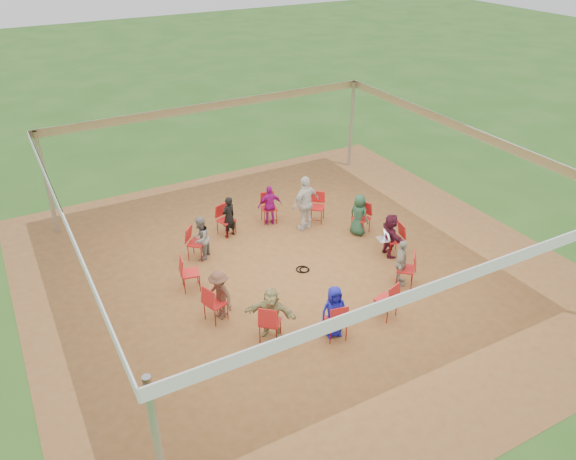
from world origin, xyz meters
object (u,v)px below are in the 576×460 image
chair_2 (317,208)px  chair_6 (190,273)px  chair_5 (197,243)px  person_seated_5 (219,295)px  chair_1 (361,218)px  laptop (385,237)px  person_seated_6 (271,313)px  standing_person (306,203)px  chair_11 (405,269)px  person_seated_8 (401,263)px  chair_10 (386,300)px  chair_8 (270,322)px  chair_4 (226,221)px  chair_0 (394,240)px  person_seated_4 (201,238)px  chair_9 (336,321)px  chair_7 (216,303)px  person_seated_7 (334,311)px  person_seated_2 (270,205)px  person_seated_0 (390,235)px  person_seated_1 (359,215)px  chair_3 (269,208)px  person_seated_3 (229,217)px  cable_coil (303,269)px

chair_2 → chair_6: bearing=60.0°
chair_5 → person_seated_5: person_seated_5 is taller
chair_1 → laptop: bearing=153.4°
person_seated_6 → standing_person: standing_person is taller
chair_5 → chair_11: bearing=90.0°
chair_5 → person_seated_8: person_seated_8 is taller
chair_10 → chair_8: bearing=150.0°
chair_1 → chair_4: (-3.37, 1.71, 0.00)m
chair_8 → chair_0: bearing=60.0°
person_seated_4 → laptop: 4.78m
chair_2 → person_seated_5: 5.05m
chair_9 → chair_10: same height
chair_8 → chair_7: bearing=165.0°
chair_5 → chair_4: bearing=165.0°
chair_4 → person_seated_7: (0.31, -5.04, 0.16)m
person_seated_4 → person_seated_6: same height
chair_5 → person_seated_2: (2.52, 0.72, 0.16)m
chair_2 → chair_5: size_ratio=1.00×
chair_9 → person_seated_2: size_ratio=0.75×
person_seated_8 → laptop: (0.44, 1.21, -0.03)m
chair_1 → chair_9: (-3.09, -3.45, 0.00)m
chair_7 → person_seated_8: (4.44, -0.87, 0.16)m
person_seated_0 → person_seated_1: same height
chair_3 → person_seated_6: bearing=75.4°
chair_3 → chair_6: same height
person_seated_2 → person_seated_3: size_ratio=1.00×
chair_4 → person_seated_7: 5.05m
chair_7 → chair_10: (3.37, -1.71, 0.00)m
person_seated_2 → person_seated_7: size_ratio=1.00×
chair_3 → chair_8: (-2.33, -4.61, 0.00)m
chair_8 → person_seated_6: size_ratio=0.75×
chair_2 → laptop: size_ratio=2.29×
person_seated_2 → chair_9: bearing=90.0°
chair_7 → chair_10: 3.78m
chair_5 → chair_11: 5.35m
chair_6 → chair_2: bearing=120.0°
chair_0 → person_seated_8: bearing=160.1°
chair_7 → cable_coil: 2.83m
laptop → chair_8: bearing=121.8°
chair_6 → person_seated_2: (3.14, 1.95, 0.16)m
chair_11 → chair_0: bearing=15.0°
chair_11 → person_seated_2: person_seated_2 is taller
person_seated_8 → person_seated_7: bearing=150.0°
chair_11 → standing_person: size_ratio=0.55×
chair_8 → person_seated_6: (0.08, 0.09, 0.16)m
person_seated_5 → laptop: size_ratio=3.07×
chair_8 → person_seated_1: size_ratio=0.75×
chair_4 → chair_5: bearing=15.0°
chair_2 → person_seated_6: person_seated_6 is taller
chair_0 → laptop: (-0.27, 0.06, 0.13)m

